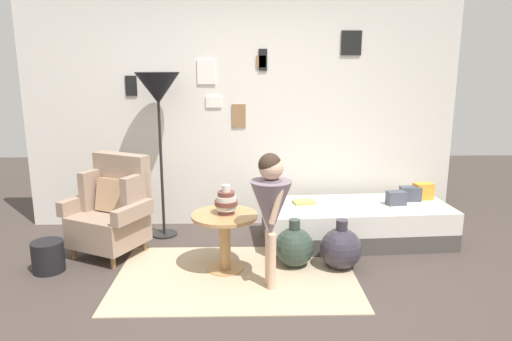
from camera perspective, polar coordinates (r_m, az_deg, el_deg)
ground_plane at (r=3.79m, az=-2.02°, el=-15.91°), size 12.00×12.00×0.00m
gallery_wall at (r=5.30m, az=-1.87°, el=7.16°), size 4.80×0.12×2.60m
rug at (r=4.21m, az=-2.43°, el=-12.76°), size 2.09×1.34×0.01m
armchair at (r=4.77m, az=-17.05°, el=-4.64°), size 0.90×0.82×0.97m
daybed at (r=5.04m, az=12.05°, el=-6.27°), size 1.95×0.93×0.40m
pillow_head at (r=5.35m, az=19.67°, el=-2.40°), size 0.22×0.16×0.18m
pillow_mid at (r=5.25m, az=18.26°, el=-2.71°), size 0.22×0.13×0.15m
pillow_back at (r=5.06m, az=16.69°, el=-3.23°), size 0.20×0.14×0.14m
side_table at (r=4.21m, az=-3.82°, el=-7.22°), size 0.59×0.59×0.53m
vase_striped at (r=4.14m, az=-3.65°, el=-3.84°), size 0.21×0.21×0.26m
floor_lamp at (r=4.95m, az=-11.84°, el=9.19°), size 0.46×0.46×1.74m
person_child at (r=3.77m, az=1.81°, el=-4.00°), size 0.34×0.34×1.14m
book_on_daybed at (r=4.93m, az=5.85°, el=-3.86°), size 0.25×0.20×0.03m
demijohn_near at (r=4.37m, az=4.66°, el=-9.24°), size 0.36×0.36×0.45m
demijohn_far at (r=4.37m, az=10.28°, el=-9.29°), size 0.38×0.38×0.46m
magazine_basket at (r=4.66m, az=-23.97°, el=-9.54°), size 0.28×0.28×0.28m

